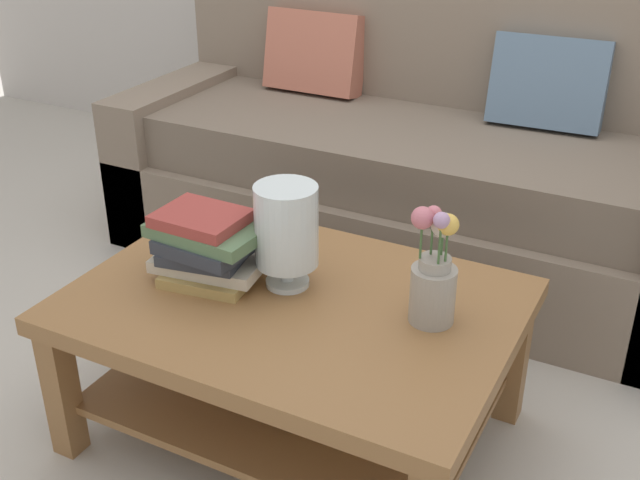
% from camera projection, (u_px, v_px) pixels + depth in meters
% --- Properties ---
extents(ground_plane, '(10.00, 10.00, 0.00)m').
position_uv_depth(ground_plane, '(339.00, 363.00, 2.53)').
color(ground_plane, '#B7B2A8').
extents(couch, '(2.22, 0.90, 1.06)m').
position_uv_depth(couch, '(412.00, 167.00, 3.05)').
color(couch, '#7A6B5B').
rests_on(couch, ground).
extents(coffee_table, '(1.13, 0.81, 0.44)m').
position_uv_depth(coffee_table, '(296.00, 339.00, 2.10)').
color(coffee_table, olive).
rests_on(coffee_table, ground).
extents(book_stack_main, '(0.32, 0.25, 0.20)m').
position_uv_depth(book_stack_main, '(208.00, 246.00, 2.09)').
color(book_stack_main, tan).
rests_on(book_stack_main, coffee_table).
extents(glass_hurricane_vase, '(0.17, 0.17, 0.28)m').
position_uv_depth(glass_hurricane_vase, '(287.00, 228.00, 2.03)').
color(glass_hurricane_vase, silver).
rests_on(glass_hurricane_vase, coffee_table).
extents(flower_pitcher, '(0.12, 0.11, 0.31)m').
position_uv_depth(flower_pitcher, '(434.00, 276.00, 1.89)').
color(flower_pitcher, '#9E998E').
rests_on(flower_pitcher, coffee_table).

